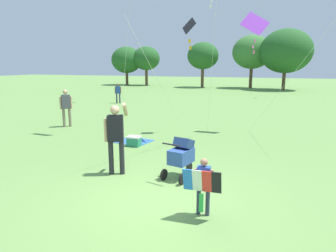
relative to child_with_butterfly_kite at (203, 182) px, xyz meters
name	(u,v)px	position (x,y,z in m)	size (l,w,h in m)	color
ground_plane	(159,199)	(-1.03, 0.39, -0.67)	(120.00, 120.00, 0.00)	#668E47
treeline_distant	(239,55)	(-3.01, 31.30, 3.15)	(37.10, 6.71, 6.50)	brown
child_with_butterfly_kite	(203,182)	(0.00, 0.00, 0.00)	(0.70, 0.35, 1.11)	#33384C
person_adult_flyer	(116,133)	(-2.59, 1.41, 0.42)	(0.59, 0.68, 1.88)	#232328
stroller	(182,154)	(-0.95, 1.74, -0.06)	(0.69, 1.12, 1.03)	black
kite_adult_black	(187,31)	(-1.86, 5.34, 3.24)	(0.82, 4.21, 4.44)	black
kite_green_novelty	(256,27)	(0.27, 7.69, 3.58)	(3.05, 3.13, 4.87)	purple
person_red_shirt	(118,92)	(-9.52, 14.17, 0.18)	(0.44, 0.28, 1.44)	#33384C
person_sitting_far	(66,105)	(-7.67, 5.98, 0.33)	(0.42, 0.41, 1.69)	#7F705B
picnic_blanket	(133,141)	(-3.65, 4.56, -0.66)	(1.20, 1.05, 0.02)	#3366B2
cooler_box	(134,141)	(-3.36, 4.00, -0.49)	(0.45, 0.33, 0.35)	#288466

